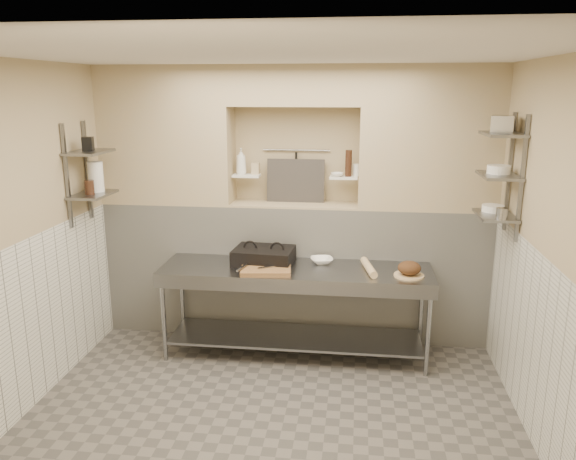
% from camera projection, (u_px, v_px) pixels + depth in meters
% --- Properties ---
extents(floor, '(4.00, 3.90, 0.10)m').
position_uv_depth(floor, '(269.00, 427.00, 4.47)').
color(floor, '#615B55').
rests_on(floor, ground).
extents(ceiling, '(4.00, 3.90, 0.10)m').
position_uv_depth(ceiling, '(266.00, 46.00, 3.76)').
color(ceiling, silver).
rests_on(ceiling, ground).
extents(wall_left, '(0.10, 3.90, 2.80)m').
position_uv_depth(wall_left, '(8.00, 244.00, 4.36)').
color(wall_left, tan).
rests_on(wall_left, ground).
extents(wall_right, '(0.10, 3.90, 2.80)m').
position_uv_depth(wall_right, '(561.00, 263.00, 3.87)').
color(wall_right, tan).
rests_on(wall_right, ground).
extents(wall_back, '(4.00, 0.10, 2.80)m').
position_uv_depth(wall_back, '(297.00, 201.00, 6.04)').
color(wall_back, tan).
rests_on(wall_back, ground).
extents(wall_front, '(4.00, 0.10, 2.80)m').
position_uv_depth(wall_front, '(187.00, 398.00, 2.19)').
color(wall_front, tan).
rests_on(wall_front, ground).
extents(backwall_lower, '(4.00, 0.40, 1.40)m').
position_uv_depth(backwall_lower, '(294.00, 270.00, 5.97)').
color(backwall_lower, silver).
rests_on(backwall_lower, floor).
extents(alcove_sill, '(1.30, 0.40, 0.02)m').
position_uv_depth(alcove_sill, '(294.00, 204.00, 5.80)').
color(alcove_sill, tan).
rests_on(alcove_sill, backwall_lower).
extents(backwall_pillar_left, '(1.35, 0.40, 1.40)m').
position_uv_depth(backwall_pillar_left, '(167.00, 136.00, 5.79)').
color(backwall_pillar_left, tan).
rests_on(backwall_pillar_left, backwall_lower).
extents(backwall_pillar_right, '(1.35, 0.40, 1.40)m').
position_uv_depth(backwall_pillar_right, '(429.00, 138.00, 5.47)').
color(backwall_pillar_right, tan).
rests_on(backwall_pillar_right, backwall_lower).
extents(backwall_header, '(1.30, 0.40, 0.40)m').
position_uv_depth(backwall_header, '(295.00, 86.00, 5.51)').
color(backwall_header, tan).
rests_on(backwall_header, backwall_lower).
extents(wainscot_left, '(0.02, 3.90, 1.40)m').
position_uv_depth(wainscot_left, '(25.00, 328.00, 4.53)').
color(wainscot_left, silver).
rests_on(wainscot_left, floor).
extents(wainscot_right, '(0.02, 3.90, 1.40)m').
position_uv_depth(wainscot_right, '(540.00, 356.00, 4.05)').
color(wainscot_right, silver).
rests_on(wainscot_right, floor).
extents(alcove_shelf_left, '(0.28, 0.16, 0.02)m').
position_uv_depth(alcove_shelf_left, '(246.00, 176.00, 5.79)').
color(alcove_shelf_left, white).
rests_on(alcove_shelf_left, backwall_lower).
extents(alcove_shelf_right, '(0.28, 0.16, 0.02)m').
position_uv_depth(alcove_shelf_right, '(344.00, 177.00, 5.67)').
color(alcove_shelf_right, white).
rests_on(alcove_shelf_right, backwall_lower).
extents(utensil_rail, '(0.70, 0.02, 0.02)m').
position_uv_depth(utensil_rail, '(296.00, 150.00, 5.83)').
color(utensil_rail, gray).
rests_on(utensil_rail, wall_back).
extents(hanging_steel, '(0.02, 0.02, 0.30)m').
position_uv_depth(hanging_steel, '(296.00, 167.00, 5.85)').
color(hanging_steel, black).
rests_on(hanging_steel, utensil_rail).
extents(splash_panel, '(0.60, 0.08, 0.45)m').
position_uv_depth(splash_panel, '(296.00, 181.00, 5.84)').
color(splash_panel, '#383330').
rests_on(splash_panel, alcove_sill).
extents(shelf_rail_left_a, '(0.03, 0.03, 0.95)m').
position_uv_depth(shelf_rail_left_a, '(87.00, 170.00, 5.46)').
color(shelf_rail_left_a, slate).
rests_on(shelf_rail_left_a, wall_left).
extents(shelf_rail_left_b, '(0.03, 0.03, 0.95)m').
position_uv_depth(shelf_rail_left_b, '(67.00, 176.00, 5.07)').
color(shelf_rail_left_b, slate).
rests_on(shelf_rail_left_b, wall_left).
extents(wall_shelf_left_lower, '(0.30, 0.50, 0.02)m').
position_uv_depth(wall_shelf_left_lower, '(93.00, 195.00, 5.30)').
color(wall_shelf_left_lower, slate).
rests_on(wall_shelf_left_lower, wall_left).
extents(wall_shelf_left_upper, '(0.30, 0.50, 0.03)m').
position_uv_depth(wall_shelf_left_upper, '(89.00, 152.00, 5.20)').
color(wall_shelf_left_upper, slate).
rests_on(wall_shelf_left_upper, wall_left).
extents(shelf_rail_right_a, '(0.03, 0.03, 1.05)m').
position_uv_depth(shelf_rail_right_a, '(509.00, 172.00, 4.97)').
color(shelf_rail_right_a, slate).
rests_on(shelf_rail_right_a, wall_right).
extents(shelf_rail_right_b, '(0.03, 0.03, 1.05)m').
position_uv_depth(shelf_rail_right_b, '(522.00, 179.00, 4.59)').
color(shelf_rail_right_b, slate).
rests_on(shelf_rail_right_b, wall_right).
extents(wall_shelf_right_lower, '(0.30, 0.50, 0.02)m').
position_uv_depth(wall_shelf_right_lower, '(495.00, 215.00, 4.88)').
color(wall_shelf_right_lower, slate).
rests_on(wall_shelf_right_lower, wall_right).
extents(wall_shelf_right_mid, '(0.30, 0.50, 0.02)m').
position_uv_depth(wall_shelf_right_mid, '(499.00, 176.00, 4.80)').
color(wall_shelf_right_mid, slate).
rests_on(wall_shelf_right_mid, wall_right).
extents(wall_shelf_right_upper, '(0.30, 0.50, 0.03)m').
position_uv_depth(wall_shelf_right_upper, '(503.00, 134.00, 4.71)').
color(wall_shelf_right_upper, slate).
rests_on(wall_shelf_right_upper, wall_right).
extents(prep_table, '(2.60, 0.70, 0.90)m').
position_uv_depth(prep_table, '(295.00, 294.00, 5.43)').
color(prep_table, gray).
rests_on(prep_table, floor).
extents(panini_press, '(0.60, 0.46, 0.16)m').
position_uv_depth(panini_press, '(264.00, 256.00, 5.50)').
color(panini_press, black).
rests_on(panini_press, prep_table).
extents(cutting_board, '(0.50, 0.38, 0.04)m').
position_uv_depth(cutting_board, '(266.00, 270.00, 5.26)').
color(cutting_board, olive).
rests_on(cutting_board, prep_table).
extents(knife_blade, '(0.25, 0.18, 0.01)m').
position_uv_depth(knife_blade, '(272.00, 266.00, 5.28)').
color(knife_blade, gray).
rests_on(knife_blade, cutting_board).
extents(tongs, '(0.08, 0.25, 0.02)m').
position_uv_depth(tongs, '(243.00, 267.00, 5.23)').
color(tongs, gray).
rests_on(tongs, cutting_board).
extents(mixing_bowl, '(0.26, 0.26, 0.05)m').
position_uv_depth(mixing_bowl, '(322.00, 260.00, 5.53)').
color(mixing_bowl, white).
rests_on(mixing_bowl, prep_table).
extents(rolling_pin, '(0.16, 0.47, 0.07)m').
position_uv_depth(rolling_pin, '(369.00, 267.00, 5.29)').
color(rolling_pin, '#D6B487').
rests_on(rolling_pin, prep_table).
extents(bread_board, '(0.28, 0.28, 0.02)m').
position_uv_depth(bread_board, '(409.00, 275.00, 5.14)').
color(bread_board, '#D6B487').
rests_on(bread_board, prep_table).
extents(bread_loaf, '(0.21, 0.21, 0.13)m').
position_uv_depth(bread_loaf, '(409.00, 268.00, 5.13)').
color(bread_loaf, '#4C2D19').
rests_on(bread_loaf, bread_board).
extents(bottle_soap, '(0.13, 0.13, 0.27)m').
position_uv_depth(bottle_soap, '(241.00, 161.00, 5.76)').
color(bottle_soap, white).
rests_on(bottle_soap, alcove_shelf_left).
extents(jar_alcove, '(0.08, 0.08, 0.12)m').
position_uv_depth(jar_alcove, '(256.00, 168.00, 5.79)').
color(jar_alcove, tan).
rests_on(jar_alcove, alcove_shelf_left).
extents(bowl_alcove, '(0.15, 0.15, 0.04)m').
position_uv_depth(bowl_alcove, '(337.00, 175.00, 5.64)').
color(bowl_alcove, white).
rests_on(bowl_alcove, alcove_shelf_right).
extents(condiment_a, '(0.06, 0.06, 0.20)m').
position_uv_depth(condiment_a, '(348.00, 166.00, 5.62)').
color(condiment_a, '#311B11').
rests_on(condiment_a, alcove_shelf_right).
extents(condiment_b, '(0.07, 0.07, 0.27)m').
position_uv_depth(condiment_b, '(349.00, 163.00, 5.62)').
color(condiment_b, '#311B11').
rests_on(condiment_b, alcove_shelf_right).
extents(condiment_c, '(0.07, 0.07, 0.12)m').
position_uv_depth(condiment_c, '(356.00, 170.00, 5.67)').
color(condiment_c, white).
rests_on(condiment_c, alcove_shelf_right).
extents(jug_left, '(0.14, 0.14, 0.29)m').
position_uv_depth(jug_left, '(96.00, 177.00, 5.34)').
color(jug_left, white).
rests_on(jug_left, wall_shelf_left_lower).
extents(jar_left, '(0.09, 0.09, 0.13)m').
position_uv_depth(jar_left, '(89.00, 187.00, 5.22)').
color(jar_left, '#311B11').
rests_on(jar_left, wall_shelf_left_lower).
extents(box_left_upper, '(0.11, 0.11, 0.13)m').
position_uv_depth(box_left_upper, '(88.00, 144.00, 5.17)').
color(box_left_upper, black).
rests_on(box_left_upper, wall_shelf_left_upper).
extents(bowl_right, '(0.19, 0.19, 0.06)m').
position_uv_depth(bowl_right, '(493.00, 208.00, 4.97)').
color(bowl_right, white).
rests_on(bowl_right, wall_shelf_right_lower).
extents(canister_right, '(0.10, 0.10, 0.10)m').
position_uv_depth(canister_right, '(502.00, 214.00, 4.67)').
color(canister_right, gray).
rests_on(canister_right, wall_shelf_right_lower).
extents(bowl_right_mid, '(0.19, 0.19, 0.07)m').
position_uv_depth(bowl_right_mid, '(499.00, 169.00, 4.81)').
color(bowl_right_mid, white).
rests_on(bowl_right_mid, wall_shelf_right_mid).
extents(basket_right, '(0.23, 0.26, 0.14)m').
position_uv_depth(basket_right, '(503.00, 124.00, 4.72)').
color(basket_right, gray).
rests_on(basket_right, wall_shelf_right_upper).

